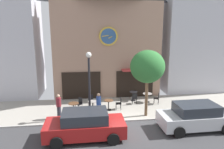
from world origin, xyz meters
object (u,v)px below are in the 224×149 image
Objects in this scene: cafe_table_leftmost at (109,103)px; cafe_table_near_curb at (133,95)px; street_lamp at (89,85)px; cafe_table_center at (147,96)px; cafe_chair_corner at (157,97)px; parked_car_red at (85,125)px; cafe_chair_facing_wall at (91,100)px; pedestrian_blue at (99,105)px; cafe_table_rightmost at (74,106)px; street_tree at (148,67)px; cafe_chair_under_awning at (135,98)px; cafe_chair_mid_row at (120,102)px; parked_car_silver at (196,117)px; pedestrian_maroon at (59,106)px; cafe_table_near_door at (93,104)px; cafe_chair_by_entrance at (80,103)px.

cafe_table_leftmost is 2.89m from cafe_table_near_curb.
cafe_table_center is (4.67, 2.52, -1.71)m from street_lamp.
parked_car_red reaches higher than cafe_chair_corner.
cafe_chair_facing_wall is 0.54× the size of pedestrian_blue.
cafe_table_near_curb is at bearing 24.64° from cafe_table_rightmost.
cafe_table_rightmost is 1.03× the size of cafe_table_center.
cafe_table_near_curb is at bearing 93.40° from street_tree.
street_tree is 3.68m from cafe_chair_under_awning.
street_lamp reaches higher than cafe_chair_under_awning.
cafe_chair_mid_row is at bearing -153.37° from cafe_table_center.
cafe_table_leftmost is 0.84× the size of cafe_chair_under_awning.
cafe_table_near_curb is at bearing 38.95° from cafe_table_leftmost.
cafe_chair_corner is at bearing 54.18° from street_tree.
parked_car_silver reaches higher than cafe_chair_corner.
cafe_table_near_door is at bearing 26.61° from pedestrian_maroon.
pedestrian_maroon is (-0.91, -0.72, 0.31)m from cafe_table_rightmost.
cafe_table_leftmost is at bearing -175.50° from cafe_chair_mid_row.
cafe_table_near_curb is (3.63, 3.03, -1.73)m from street_lamp.
parked_car_silver is at bearing -42.13° from cafe_chair_mid_row.
cafe_table_near_door is 4.62m from cafe_table_center.
cafe_chair_facing_wall is at bearing 143.76° from parked_car_silver.
cafe_table_leftmost is 3.54m from cafe_table_center.
street_lamp is at bearing -4.01° from pedestrian_maroon.
cafe_table_near_curb is at bearing 27.10° from pedestrian_maroon.
cafe_chair_under_awning reaches higher than cafe_table_near_door.
cafe_table_near_door is 1.98m from cafe_chair_mid_row.
cafe_table_leftmost is at bearing -8.98° from cafe_chair_by_entrance.
cafe_table_near_door is 0.79× the size of cafe_chair_mid_row.
parked_car_silver reaches higher than cafe_table_rightmost.
street_lamp reaches higher than cafe_chair_by_entrance.
cafe_chair_under_awning is (3.54, 2.22, -1.71)m from street_lamp.
cafe_chair_by_entrance is (0.39, 0.69, -0.03)m from cafe_table_rightmost.
cafe_table_leftmost is 0.84× the size of cafe_chair_facing_wall.
cafe_table_rightmost is 1.02× the size of cafe_table_leftmost.
street_lamp is 1.02× the size of parked_car_silver.
street_tree reaches higher than cafe_chair_corner.
cafe_chair_by_entrance is at bearing 60.27° from cafe_table_rightmost.
cafe_chair_corner is (0.67, -0.48, -0.00)m from cafe_table_center.
cafe_table_near_door is 1.31m from pedestrian_blue.
parked_car_red is (-5.65, -4.69, 0.23)m from cafe_chair_corner.
parked_car_red is at bearing -84.44° from cafe_chair_by_entrance.
pedestrian_maroon is (-5.57, -2.08, 0.33)m from cafe_chair_under_awning.
street_tree is 5.76m from cafe_table_rightmost.
pedestrian_maroon is (-2.15, -1.97, 0.33)m from cafe_chair_facing_wall.
parked_car_silver is (6.91, -3.87, 0.23)m from cafe_chair_by_entrance.
cafe_chair_under_awning is 5.26m from parked_car_silver.
cafe_chair_facing_wall is 2.94m from pedestrian_maroon.
parked_car_silver is (4.81, -3.54, 0.23)m from cafe_table_leftmost.
parked_car_red reaches higher than cafe_chair_by_entrance.
cafe_table_near_door is 0.43× the size of pedestrian_maroon.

